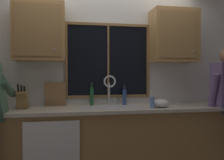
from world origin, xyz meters
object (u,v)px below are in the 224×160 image
object	(u,v)px
soap_dispenser	(152,102)
cutting_board	(55,94)
knife_block	(22,100)
bottle_green_glass	(92,96)
mixing_bowl	(161,103)
bottle_tall_clear	(124,97)

from	to	relation	value
soap_dispenser	cutting_board	bearing A→B (deg)	161.77
knife_block	bottle_green_glass	bearing A→B (deg)	11.12
soap_dispenser	bottle_green_glass	bearing A→B (deg)	151.45
mixing_bowl	bottle_tall_clear	xyz separation A→B (m)	(-0.40, 0.29, 0.06)
knife_block	cutting_board	distance (m)	0.42
cutting_board	mixing_bowl	distance (m)	1.36
mixing_bowl	soap_dispenser	distance (m)	0.15
bottle_tall_clear	knife_block	bearing A→B (deg)	-174.21
bottle_tall_clear	mixing_bowl	bearing A→B (deg)	-35.64
soap_dispenser	bottle_green_glass	size ratio (longest dim) A/B	0.65
cutting_board	bottle_green_glass	distance (m)	0.47
mixing_bowl	bottle_tall_clear	distance (m)	0.50
knife_block	mixing_bowl	size ratio (longest dim) A/B	1.50
bottle_green_glass	soap_dispenser	bearing A→B (deg)	-28.55
cutting_board	bottle_tall_clear	bearing A→B (deg)	-2.50
knife_block	cutting_board	bearing A→B (deg)	24.32
cutting_board	mixing_bowl	size ratio (longest dim) A/B	1.49
knife_block	bottle_green_glass	distance (m)	0.87
mixing_bowl	bottle_tall_clear	world-z (taller)	bottle_tall_clear
knife_block	mixing_bowl	world-z (taller)	knife_block
bottle_green_glass	bottle_tall_clear	distance (m)	0.44
soap_dispenser	mixing_bowl	bearing A→B (deg)	22.91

